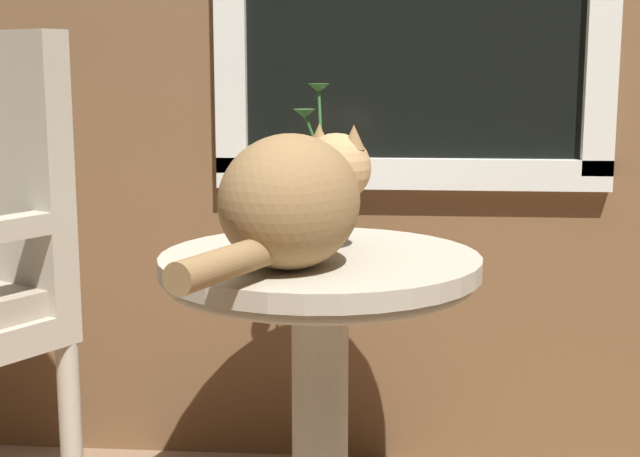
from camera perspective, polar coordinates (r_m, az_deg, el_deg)
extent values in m
cube|color=silver|center=(2.12, 5.64, 3.37)|extent=(0.89, 0.03, 0.07)
cylinder|color=#B2A893|center=(1.82, 0.00, -10.91)|extent=(0.11, 0.11, 0.53)
cylinder|color=#B2A893|center=(1.73, 0.00, -2.20)|extent=(0.60, 0.60, 0.03)
torus|color=#B2A893|center=(1.74, 0.00, -3.08)|extent=(0.58, 0.58, 0.02)
cylinder|color=#B2A893|center=(1.94, -15.03, -12.65)|extent=(0.04, 0.04, 0.42)
ellipsoid|color=olive|center=(1.60, -1.87, 1.66)|extent=(0.33, 0.35, 0.23)
sphere|color=tan|center=(1.75, 1.00, 3.74)|extent=(0.13, 0.13, 0.13)
cone|color=olive|center=(1.72, 2.09, 5.64)|extent=(0.04, 0.04, 0.05)
cone|color=olive|center=(1.76, -0.05, 5.73)|extent=(0.04, 0.04, 0.05)
cylinder|color=olive|center=(1.44, -5.81, -2.14)|extent=(0.15, 0.25, 0.05)
cylinder|color=slate|center=(1.88, 0.11, -0.49)|extent=(0.07, 0.07, 0.01)
ellipsoid|color=slate|center=(1.87, 0.11, 1.56)|extent=(0.12, 0.12, 0.12)
cylinder|color=slate|center=(1.86, 0.11, 3.62)|extent=(0.07, 0.07, 0.04)
torus|color=slate|center=(1.86, 0.11, 4.24)|extent=(0.09, 0.09, 0.02)
cylinder|color=#2D662D|center=(1.86, -0.42, 5.66)|extent=(0.04, 0.01, 0.09)
cone|color=#2D662D|center=(1.85, -0.97, 7.07)|extent=(0.04, 0.04, 0.02)
cylinder|color=#2D662D|center=(1.87, 0.02, 6.45)|extent=(0.01, 0.04, 0.14)
cone|color=#2D662D|center=(1.89, -0.08, 8.62)|extent=(0.04, 0.04, 0.02)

